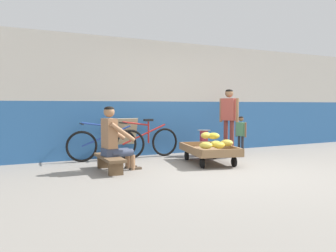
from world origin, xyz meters
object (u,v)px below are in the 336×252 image
object	(u,v)px
banana_cart	(209,151)
customer_child	(241,132)
plastic_crate	(204,149)
bicycle_far_left	(144,142)
sign_board	(121,138)
customer_adult	(229,114)
weighing_scale	(204,136)
low_bench	(110,160)
bicycle_near_left	(106,144)
vendor_seated	(114,139)
shopping_bag	(222,151)

from	to	relation	value
banana_cart	customer_child	distance (m)	1.23
plastic_crate	bicycle_far_left	bearing A→B (deg)	167.19
plastic_crate	bicycle_far_left	distance (m)	1.41
sign_board	customer_adult	distance (m)	2.57
sign_board	customer_child	bearing A→B (deg)	-26.01
weighing_scale	low_bench	bearing A→B (deg)	-160.25
low_bench	sign_board	xyz separation A→B (m)	(0.76, 1.51, 0.23)
weighing_scale	sign_board	bearing A→B (deg)	161.63
bicycle_near_left	customer_adult	distance (m)	2.95
vendor_seated	customer_adult	xyz separation A→B (m)	(3.10, 0.80, 0.38)
vendor_seated	customer_adult	bearing A→B (deg)	14.50
vendor_seated	weighing_scale	bearing A→B (deg)	20.22
bicycle_far_left	customer_child	distance (m)	2.17
shopping_bag	customer_adult	bearing A→B (deg)	35.93
banana_cart	weighing_scale	distance (m)	1.12
bicycle_near_left	bicycle_far_left	world-z (taller)	same
bicycle_far_left	low_bench	bearing A→B (deg)	-134.16
customer_adult	customer_child	size ratio (longest dim) A/B	1.68
weighing_scale	customer_child	world-z (taller)	customer_child
plastic_crate	bicycle_near_left	bearing A→B (deg)	173.17
bicycle_far_left	customer_child	bearing A→B (deg)	-24.23
low_bench	weighing_scale	xyz separation A→B (m)	(2.56, 0.92, 0.25)
plastic_crate	customer_adult	xyz separation A→B (m)	(0.62, -0.11, 0.80)
sign_board	shopping_bag	size ratio (longest dim) A/B	3.64
sign_board	banana_cart	bearing A→B (deg)	-50.64
weighing_scale	banana_cart	bearing A→B (deg)	-117.69
customer_adult	sign_board	bearing A→B (deg)	163.75
low_bench	bicycle_near_left	size ratio (longest dim) A/B	0.67
plastic_crate	sign_board	xyz separation A→B (m)	(-1.79, 0.59, 0.28)
bicycle_far_left	customer_adult	world-z (taller)	customer_adult
customer_adult	vendor_seated	bearing A→B (deg)	-165.50
banana_cart	low_bench	xyz separation A→B (m)	(-2.05, 0.05, -0.04)
weighing_scale	bicycle_near_left	bearing A→B (deg)	173.14
weighing_scale	bicycle_near_left	xyz separation A→B (m)	(-2.24, 0.27, -0.10)
plastic_crate	bicycle_near_left	xyz separation A→B (m)	(-2.24, 0.27, 0.20)
banana_cart	shopping_bag	xyz separation A→B (m)	(0.76, 0.59, -0.12)
customer_child	weighing_scale	bearing A→B (deg)	136.53
plastic_crate	shopping_bag	bearing A→B (deg)	-57.44
low_bench	vendor_seated	bearing A→B (deg)	5.75
banana_cart	customer_child	size ratio (longest dim) A/B	1.76
low_bench	customer_child	xyz separation A→B (m)	(3.17, 0.34, 0.36)
banana_cart	shopping_bag	bearing A→B (deg)	37.86
bicycle_far_left	weighing_scale	bearing A→B (deg)	-12.86
plastic_crate	sign_board	distance (m)	1.91
customer_adult	customer_child	bearing A→B (deg)	-92.09
plastic_crate	customer_child	size ratio (longest dim) A/B	0.40
plastic_crate	customer_child	distance (m)	0.93
vendor_seated	shopping_bag	distance (m)	2.80
bicycle_near_left	customer_adult	bearing A→B (deg)	-7.53
low_bench	weighing_scale	bearing A→B (deg)	19.75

